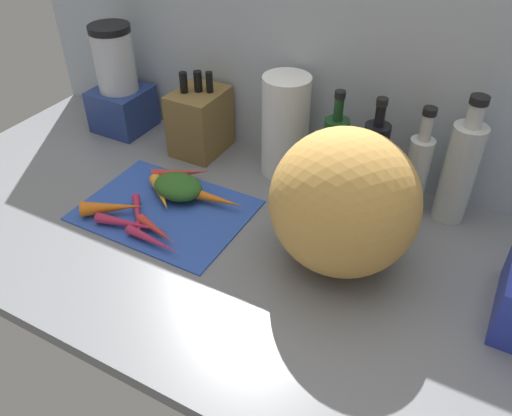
{
  "coord_description": "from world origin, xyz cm",
  "views": [
    {
      "loc": [
        46.38,
        -75.12,
        75.41
      ],
      "look_at": [
        6.43,
        -1.76,
        11.42
      ],
      "focal_mm": 36.18,
      "sensor_mm": 36.0,
      "label": 1
    }
  ],
  "objects_px": {
    "carrot_3": "(153,241)",
    "carrot_8": "(161,193)",
    "carrot_0": "(132,224)",
    "paper_towel_roll": "(285,126)",
    "carrot_2": "(157,230)",
    "knife_block": "(200,121)",
    "carrot_5": "(138,217)",
    "bottle_2": "(417,171)",
    "carrot_6": "(212,198)",
    "winter_squash": "(344,203)",
    "carrot_7": "(193,192)",
    "bottle_1": "(372,163)",
    "bottle_3": "(460,170)",
    "blender_appliance": "(119,87)",
    "carrot_4": "(181,173)",
    "cutting_board": "(165,210)",
    "carrot_1": "(112,208)",
    "bottle_0": "(334,154)"
  },
  "relations": [
    {
      "from": "carrot_7",
      "to": "bottle_3",
      "type": "xyz_separation_m",
      "value": [
        0.56,
        0.24,
        0.1
      ]
    },
    {
      "from": "bottle_2",
      "to": "carrot_7",
      "type": "bearing_deg",
      "value": -154.69
    },
    {
      "from": "carrot_1",
      "to": "bottle_0",
      "type": "height_order",
      "value": "bottle_0"
    },
    {
      "from": "carrot_3",
      "to": "carrot_6",
      "type": "xyz_separation_m",
      "value": [
        0.03,
        0.19,
        0.01
      ]
    },
    {
      "from": "carrot_0",
      "to": "winter_squash",
      "type": "height_order",
      "value": "winter_squash"
    },
    {
      "from": "carrot_0",
      "to": "paper_towel_roll",
      "type": "relative_size",
      "value": 0.68
    },
    {
      "from": "carrot_7",
      "to": "knife_block",
      "type": "distance_m",
      "value": 0.25
    },
    {
      "from": "knife_block",
      "to": "carrot_3",
      "type": "bearing_deg",
      "value": -71.1
    },
    {
      "from": "carrot_6",
      "to": "bottle_3",
      "type": "bearing_deg",
      "value": 24.75
    },
    {
      "from": "carrot_2",
      "to": "carrot_4",
      "type": "xyz_separation_m",
      "value": [
        -0.08,
        0.21,
        0.0
      ]
    },
    {
      "from": "winter_squash",
      "to": "bottle_1",
      "type": "bearing_deg",
      "value": 93.2
    },
    {
      "from": "cutting_board",
      "to": "carrot_4",
      "type": "relative_size",
      "value": 2.65
    },
    {
      "from": "carrot_3",
      "to": "bottle_2",
      "type": "height_order",
      "value": "bottle_2"
    },
    {
      "from": "carrot_8",
      "to": "blender_appliance",
      "type": "distance_m",
      "value": 0.42
    },
    {
      "from": "carrot_1",
      "to": "blender_appliance",
      "type": "bearing_deg",
      "value": 126.37
    },
    {
      "from": "carrot_4",
      "to": "knife_block",
      "type": "xyz_separation_m",
      "value": [
        -0.04,
        0.16,
        0.07
      ]
    },
    {
      "from": "carrot_7",
      "to": "bottle_2",
      "type": "bearing_deg",
      "value": 25.31
    },
    {
      "from": "bottle_3",
      "to": "knife_block",
      "type": "bearing_deg",
      "value": -178.16
    },
    {
      "from": "carrot_2",
      "to": "knife_block",
      "type": "bearing_deg",
      "value": 108.33
    },
    {
      "from": "carrot_8",
      "to": "bottle_2",
      "type": "relative_size",
      "value": 0.5
    },
    {
      "from": "carrot_0",
      "to": "carrot_3",
      "type": "relative_size",
      "value": 1.23
    },
    {
      "from": "carrot_1",
      "to": "paper_towel_roll",
      "type": "bearing_deg",
      "value": 54.6
    },
    {
      "from": "blender_appliance",
      "to": "carrot_3",
      "type": "bearing_deg",
      "value": -43.98
    },
    {
      "from": "carrot_4",
      "to": "bottle_2",
      "type": "height_order",
      "value": "bottle_2"
    },
    {
      "from": "carrot_3",
      "to": "carrot_8",
      "type": "bearing_deg",
      "value": 121.17
    },
    {
      "from": "knife_block",
      "to": "paper_towel_roll",
      "type": "xyz_separation_m",
      "value": [
        0.25,
        0.01,
        0.04
      ]
    },
    {
      "from": "bottle_0",
      "to": "bottle_3",
      "type": "relative_size",
      "value": 0.88
    },
    {
      "from": "knife_block",
      "to": "paper_towel_roll",
      "type": "distance_m",
      "value": 0.25
    },
    {
      "from": "winter_squash",
      "to": "blender_appliance",
      "type": "height_order",
      "value": "blender_appliance"
    },
    {
      "from": "knife_block",
      "to": "bottle_0",
      "type": "height_order",
      "value": "bottle_0"
    },
    {
      "from": "carrot_2",
      "to": "carrot_1",
      "type": "bearing_deg",
      "value": 175.25
    },
    {
      "from": "cutting_board",
      "to": "bottle_1",
      "type": "relative_size",
      "value": 1.42
    },
    {
      "from": "carrot_6",
      "to": "carrot_4",
      "type": "bearing_deg",
      "value": 156.73
    },
    {
      "from": "carrot_2",
      "to": "carrot_5",
      "type": "height_order",
      "value": "carrot_2"
    },
    {
      "from": "carrot_2",
      "to": "bottle_3",
      "type": "distance_m",
      "value": 0.68
    },
    {
      "from": "carrot_0",
      "to": "carrot_5",
      "type": "xyz_separation_m",
      "value": [
        -0.01,
        0.03,
        -0.0
      ]
    },
    {
      "from": "carrot_6",
      "to": "winter_squash",
      "type": "relative_size",
      "value": 0.54
    },
    {
      "from": "carrot_3",
      "to": "paper_towel_roll",
      "type": "bearing_deg",
      "value": 74.7
    },
    {
      "from": "blender_appliance",
      "to": "bottle_2",
      "type": "bearing_deg",
      "value": 0.89
    },
    {
      "from": "carrot_1",
      "to": "carrot_4",
      "type": "relative_size",
      "value": 0.97
    },
    {
      "from": "carrot_0",
      "to": "knife_block",
      "type": "xyz_separation_m",
      "value": [
        -0.06,
        0.38,
        0.07
      ]
    },
    {
      "from": "carrot_2",
      "to": "bottle_1",
      "type": "distance_m",
      "value": 0.52
    },
    {
      "from": "carrot_6",
      "to": "bottle_3",
      "type": "distance_m",
      "value": 0.57
    },
    {
      "from": "carrot_0",
      "to": "carrot_5",
      "type": "distance_m",
      "value": 0.03
    },
    {
      "from": "carrot_1",
      "to": "carrot_6",
      "type": "height_order",
      "value": "carrot_1"
    },
    {
      "from": "bottle_1",
      "to": "bottle_3",
      "type": "relative_size",
      "value": 0.9
    },
    {
      "from": "carrot_0",
      "to": "carrot_8",
      "type": "distance_m",
      "value": 0.12
    },
    {
      "from": "carrot_7",
      "to": "bottle_1",
      "type": "bearing_deg",
      "value": 27.99
    },
    {
      "from": "carrot_6",
      "to": "carrot_8",
      "type": "bearing_deg",
      "value": -160.76
    },
    {
      "from": "winter_squash",
      "to": "carrot_2",
      "type": "bearing_deg",
      "value": -162.15
    }
  ]
}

